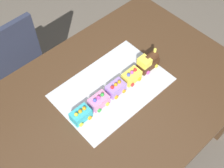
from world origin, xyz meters
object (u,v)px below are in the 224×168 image
object	(u,v)px
cake_locomotive	(148,62)
cake_car_caboose_bubblegum	(99,101)
dining_table	(118,103)
cake_car_hopper_lemon	(132,76)
chair	(9,62)
cake_car_gondola_turquoise	(81,115)
cake_car_flatbed_lavender	(116,88)

from	to	relation	value
cake_locomotive	cake_car_caboose_bubblegum	distance (m)	0.37
dining_table	cake_car_caboose_bubblegum	world-z (taller)	cake_car_caboose_bubblegum
dining_table	cake_car_caboose_bubblegum	bearing A→B (deg)	-5.47
cake_locomotive	cake_car_hopper_lemon	size ratio (longest dim) A/B	1.40
chair	cake_car_hopper_lemon	size ratio (longest dim) A/B	8.60
cake_locomotive	cake_car_caboose_bubblegum	world-z (taller)	cake_locomotive
dining_table	cake_car_gondola_turquoise	bearing A→B (deg)	-2.80
cake_car_flatbed_lavender	cake_car_gondola_turquoise	world-z (taller)	same
cake_locomotive	cake_car_flatbed_lavender	bearing A→B (deg)	0.00
cake_locomotive	dining_table	bearing A→B (deg)	2.80
cake_car_hopper_lemon	dining_table	bearing A→B (deg)	5.98
cake_car_gondola_turquoise	cake_car_caboose_bubblegum	bearing A→B (deg)	180.00
cake_car_caboose_bubblegum	cake_car_gondola_turquoise	bearing A→B (deg)	0.00
cake_car_caboose_bubblegum	cake_car_gondola_turquoise	size ratio (longest dim) A/B	1.00
cake_car_caboose_bubblegum	dining_table	bearing A→B (deg)	174.53
dining_table	cake_car_hopper_lemon	size ratio (longest dim) A/B	14.00
chair	cake_locomotive	distance (m)	1.01
dining_table	cake_car_hopper_lemon	distance (m)	0.18
cake_car_flatbed_lavender	cake_car_gondola_turquoise	bearing A→B (deg)	0.00
cake_locomotive	cake_car_caboose_bubblegum	size ratio (longest dim) A/B	1.40
cake_car_flatbed_lavender	cake_locomotive	bearing A→B (deg)	-180.00
cake_car_hopper_lemon	cake_car_flatbed_lavender	distance (m)	0.12
dining_table	cake_locomotive	distance (m)	0.29
dining_table	cake_car_caboose_bubblegum	xyz separation A→B (m)	(0.12, -0.01, 0.14)
chair	cake_car_caboose_bubblegum	bearing A→B (deg)	97.30
cake_locomotive	cake_car_hopper_lemon	xyz separation A→B (m)	(0.13, 0.00, -0.02)
dining_table	cake_car_gondola_turquoise	world-z (taller)	cake_car_gondola_turquoise
cake_car_hopper_lemon	cake_car_gondola_turquoise	bearing A→B (deg)	0.00
cake_locomotive	chair	bearing A→B (deg)	-58.64
dining_table	chair	xyz separation A→B (m)	(0.26, -0.83, -0.16)
dining_table	chair	distance (m)	0.89
cake_locomotive	cake_car_hopper_lemon	distance (m)	0.13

